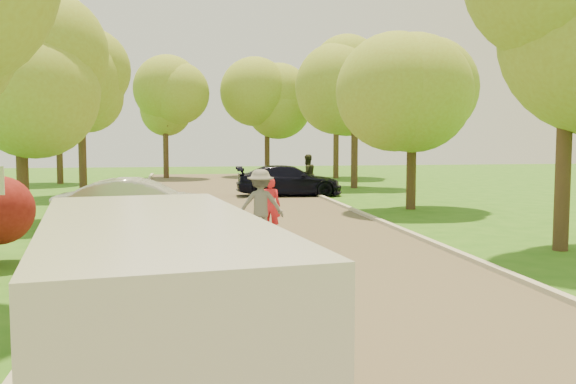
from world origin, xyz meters
TOP-DOWN VIEW (x-y plane):
  - ground at (0.00, 0.00)m, footprint 100.00×100.00m
  - road at (0.00, 8.00)m, footprint 8.00×60.00m
  - curb_left at (-4.05, 8.00)m, footprint 0.18×60.00m
  - curb_right at (4.05, 8.00)m, footprint 0.18×60.00m
  - tree_l_midb at (-6.81, 12.00)m, footprint 4.30×4.20m
  - tree_l_far at (-6.39, 22.00)m, footprint 4.92×4.80m
  - tree_r_midb at (6.60, 14.00)m, footprint 4.51×4.40m
  - tree_r_far at (7.23, 24.00)m, footprint 5.33×5.20m
  - tree_bg_a at (-8.78, 30.00)m, footprint 5.12×5.00m
  - tree_bg_b at (8.22, 32.00)m, footprint 5.12×5.00m
  - tree_bg_c at (-2.79, 34.00)m, footprint 4.92×4.80m
  - tree_bg_d at (4.22, 36.00)m, footprint 5.12×5.00m
  - minivan at (-2.52, -2.61)m, footprint 2.73×5.45m
  - silver_sedan at (-3.30, 9.61)m, footprint 4.78×1.89m
  - dark_sedan at (2.79, 20.12)m, footprint 4.96×2.23m
  - longboard at (-0.20, 7.09)m, footprint 0.36×0.94m
  - skateboarder at (-0.20, 7.09)m, footprint 1.23×0.79m
  - person_striped at (0.28, 8.73)m, footprint 0.66×0.52m
  - person_olive at (3.80, 20.83)m, footprint 1.11×0.99m

SIDE VIEW (x-z plane):
  - ground at x=0.00m, z-range 0.00..0.00m
  - road at x=0.00m, z-range 0.00..0.01m
  - curb_left at x=-4.05m, z-range 0.00..0.12m
  - curb_right at x=4.05m, z-range 0.00..0.12m
  - longboard at x=-0.20m, z-range 0.05..0.15m
  - dark_sedan at x=2.79m, z-range 0.00..1.41m
  - silver_sedan at x=-3.30m, z-range 0.00..1.55m
  - person_striped at x=0.28m, z-range 0.00..1.60m
  - person_olive at x=3.80m, z-range 0.00..1.89m
  - skateboarder at x=-0.20m, z-range 0.12..1.91m
  - minivan at x=-2.52m, z-range 0.05..2.00m
  - tree_l_midb at x=-6.81m, z-range 1.28..7.89m
  - tree_r_midb at x=6.60m, z-range 1.38..8.38m
  - tree_bg_c at x=-2.79m, z-range 1.35..8.69m
  - tree_bg_a at x=-8.78m, z-range 1.45..9.18m
  - tree_bg_d at x=4.22m, z-range 1.45..9.18m
  - tree_l_far at x=-6.39m, z-range 1.57..9.36m
  - tree_bg_b at x=8.22m, z-range 1.56..9.51m
  - tree_r_far at x=7.23m, z-range 1.66..10.00m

